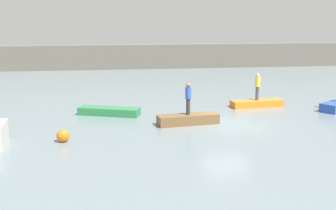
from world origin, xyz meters
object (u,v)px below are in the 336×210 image
person_yellow_shirt (258,85)px  mooring_buoy (63,136)px  rowboat_orange (257,103)px  rowboat_brown (188,119)px  person_blue_shirt (188,97)px  rowboat_green (109,111)px

person_yellow_shirt → mooring_buoy: (-11.51, -6.30, -1.08)m
rowboat_orange → person_yellow_shirt: 1.17m
rowboat_brown → person_blue_shirt: (0.00, 0.00, 1.23)m
person_yellow_shirt → person_blue_shirt: person_blue_shirt is taller
rowboat_green → rowboat_orange: (9.35, 1.09, -0.01)m
mooring_buoy → rowboat_brown: bearing=21.2°
rowboat_brown → person_blue_shirt: 1.23m
rowboat_brown → rowboat_green: bearing=138.3°
rowboat_brown → rowboat_orange: (5.15, 3.83, -0.06)m
rowboat_orange → person_blue_shirt: bearing=-149.5°
rowboat_orange → person_yellow_shirt: bearing=173.8°
person_yellow_shirt → mooring_buoy: person_yellow_shirt is taller
rowboat_green → person_yellow_shirt: bearing=26.7°
rowboat_brown → rowboat_orange: size_ratio=0.99×
rowboat_brown → person_yellow_shirt: person_yellow_shirt is taller
person_yellow_shirt → mooring_buoy: bearing=-151.3°
rowboat_green → rowboat_orange: size_ratio=1.08×
rowboat_brown → mooring_buoy: 6.81m
person_yellow_shirt → person_blue_shirt: size_ratio=1.00×
rowboat_brown → person_blue_shirt: size_ratio=1.92×
rowboat_orange → mooring_buoy: 13.12m
person_blue_shirt → mooring_buoy: size_ratio=2.86×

